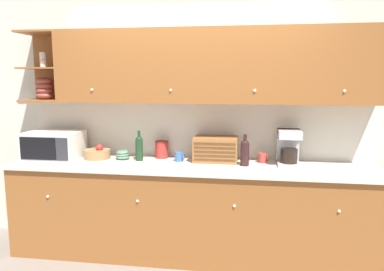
{
  "coord_description": "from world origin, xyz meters",
  "views": [
    {
      "loc": [
        0.54,
        -3.85,
        1.76
      ],
      "look_at": [
        0.0,
        -0.23,
        1.2
      ],
      "focal_mm": 35.0,
      "sensor_mm": 36.0,
      "label": 1
    }
  ],
  "objects_px": {
    "bowl_stack_on_counter": "(123,155)",
    "second_wine_bottle": "(139,147)",
    "bread_box": "(216,149)",
    "wine_bottle": "(245,151)",
    "storage_canister": "(162,149)",
    "microwave": "(54,145)",
    "mug_blue_second": "(263,158)",
    "mug": "(179,157)",
    "fruit_basket": "(97,154)",
    "coffee_maker": "(289,147)"
  },
  "relations": [
    {
      "from": "storage_canister",
      "to": "mug_blue_second",
      "type": "distance_m",
      "value": 1.04
    },
    {
      "from": "bowl_stack_on_counter",
      "to": "coffee_maker",
      "type": "bearing_deg",
      "value": 0.02
    },
    {
      "from": "storage_canister",
      "to": "mug_blue_second",
      "type": "relative_size",
      "value": 1.92
    },
    {
      "from": "microwave",
      "to": "bread_box",
      "type": "bearing_deg",
      "value": 3.67
    },
    {
      "from": "fruit_basket",
      "to": "mug_blue_second",
      "type": "relative_size",
      "value": 2.88
    },
    {
      "from": "microwave",
      "to": "bread_box",
      "type": "xyz_separation_m",
      "value": [
        1.67,
        0.11,
        -0.02
      ]
    },
    {
      "from": "bowl_stack_on_counter",
      "to": "storage_canister",
      "type": "relative_size",
      "value": 0.8
    },
    {
      "from": "storage_canister",
      "to": "mug_blue_second",
      "type": "xyz_separation_m",
      "value": [
        1.04,
        -0.06,
        -0.04
      ]
    },
    {
      "from": "bread_box",
      "to": "storage_canister",
      "type": "bearing_deg",
      "value": 171.68
    },
    {
      "from": "bowl_stack_on_counter",
      "to": "mug",
      "type": "relative_size",
      "value": 1.51
    },
    {
      "from": "storage_canister",
      "to": "coffee_maker",
      "type": "xyz_separation_m",
      "value": [
        1.28,
        -0.12,
        0.08
      ]
    },
    {
      "from": "fruit_basket",
      "to": "mug_blue_second",
      "type": "height_order",
      "value": "fruit_basket"
    },
    {
      "from": "second_wine_bottle",
      "to": "mug_blue_second",
      "type": "xyz_separation_m",
      "value": [
        1.23,
        0.09,
        -0.09
      ]
    },
    {
      "from": "wine_bottle",
      "to": "coffee_maker",
      "type": "distance_m",
      "value": 0.43
    },
    {
      "from": "bowl_stack_on_counter",
      "to": "wine_bottle",
      "type": "bearing_deg",
      "value": -4.68
    },
    {
      "from": "second_wine_bottle",
      "to": "mug",
      "type": "relative_size",
      "value": 3.21
    },
    {
      "from": "fruit_basket",
      "to": "second_wine_bottle",
      "type": "relative_size",
      "value": 0.88
    },
    {
      "from": "bowl_stack_on_counter",
      "to": "mug",
      "type": "xyz_separation_m",
      "value": [
        0.59,
        -0.01,
        0.0
      ]
    },
    {
      "from": "bread_box",
      "to": "coffee_maker",
      "type": "bearing_deg",
      "value": -3.05
    },
    {
      "from": "microwave",
      "to": "mug",
      "type": "bearing_deg",
      "value": 2.42
    },
    {
      "from": "fruit_basket",
      "to": "bread_box",
      "type": "relative_size",
      "value": 0.62
    },
    {
      "from": "fruit_basket",
      "to": "mug",
      "type": "distance_m",
      "value": 0.86
    },
    {
      "from": "bowl_stack_on_counter",
      "to": "mug_blue_second",
      "type": "relative_size",
      "value": 1.54
    },
    {
      "from": "bowl_stack_on_counter",
      "to": "wine_bottle",
      "type": "height_order",
      "value": "wine_bottle"
    },
    {
      "from": "wine_bottle",
      "to": "bowl_stack_on_counter",
      "type": "bearing_deg",
      "value": 175.32
    },
    {
      "from": "bowl_stack_on_counter",
      "to": "wine_bottle",
      "type": "distance_m",
      "value": 1.25
    },
    {
      "from": "microwave",
      "to": "second_wine_bottle",
      "type": "relative_size",
      "value": 1.77
    },
    {
      "from": "storage_canister",
      "to": "bread_box",
      "type": "xyz_separation_m",
      "value": [
        0.57,
        -0.08,
        0.03
      ]
    },
    {
      "from": "storage_canister",
      "to": "bread_box",
      "type": "relative_size",
      "value": 0.41
    },
    {
      "from": "second_wine_bottle",
      "to": "bread_box",
      "type": "bearing_deg",
      "value": 5.34
    },
    {
      "from": "mug_blue_second",
      "to": "second_wine_bottle",
      "type": "bearing_deg",
      "value": -175.78
    },
    {
      "from": "mug",
      "to": "coffee_maker",
      "type": "xyz_separation_m",
      "value": [
        1.07,
        0.01,
        0.13
      ]
    },
    {
      "from": "wine_bottle",
      "to": "microwave",
      "type": "bearing_deg",
      "value": 179.03
    },
    {
      "from": "microwave",
      "to": "second_wine_bottle",
      "type": "height_order",
      "value": "second_wine_bottle"
    },
    {
      "from": "microwave",
      "to": "bowl_stack_on_counter",
      "type": "distance_m",
      "value": 0.72
    },
    {
      "from": "microwave",
      "to": "storage_canister",
      "type": "distance_m",
      "value": 1.11
    },
    {
      "from": "storage_canister",
      "to": "mug",
      "type": "xyz_separation_m",
      "value": [
        0.21,
        -0.14,
        -0.04
      ]
    },
    {
      "from": "fruit_basket",
      "to": "wine_bottle",
      "type": "height_order",
      "value": "wine_bottle"
    },
    {
      "from": "second_wine_bottle",
      "to": "bowl_stack_on_counter",
      "type": "bearing_deg",
      "value": 169.87
    },
    {
      "from": "wine_bottle",
      "to": "mug_blue_second",
      "type": "relative_size",
      "value": 3.23
    },
    {
      "from": "fruit_basket",
      "to": "mug",
      "type": "bearing_deg",
      "value": -0.16
    },
    {
      "from": "microwave",
      "to": "fruit_basket",
      "type": "distance_m",
      "value": 0.45
    },
    {
      "from": "second_wine_bottle",
      "to": "coffee_maker",
      "type": "distance_m",
      "value": 1.47
    },
    {
      "from": "second_wine_bottle",
      "to": "storage_canister",
      "type": "xyz_separation_m",
      "value": [
        0.19,
        0.16,
        -0.05
      ]
    },
    {
      "from": "storage_canister",
      "to": "bowl_stack_on_counter",
      "type": "bearing_deg",
      "value": -162.33
    },
    {
      "from": "microwave",
      "to": "mug_blue_second",
      "type": "distance_m",
      "value": 2.14
    },
    {
      "from": "bowl_stack_on_counter",
      "to": "second_wine_bottle",
      "type": "xyz_separation_m",
      "value": [
        0.19,
        -0.03,
        0.09
      ]
    },
    {
      "from": "mug",
      "to": "fruit_basket",
      "type": "bearing_deg",
      "value": 179.84
    },
    {
      "from": "bread_box",
      "to": "wine_bottle",
      "type": "bearing_deg",
      "value": -25.79
    },
    {
      "from": "bowl_stack_on_counter",
      "to": "mug_blue_second",
      "type": "bearing_deg",
      "value": 2.32
    }
  ]
}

